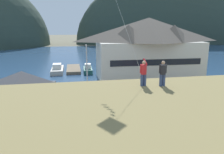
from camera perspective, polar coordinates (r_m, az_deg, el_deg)
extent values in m
plane|color=#66604C|center=(22.88, 5.76, -13.71)|extent=(600.00, 600.00, 0.00)
cube|color=slate|center=(27.25, 2.79, -8.98)|extent=(40.00, 20.00, 0.10)
cube|color=navy|center=(80.42, -6.31, 5.74)|extent=(360.00, 84.00, 0.03)
ellipsoid|color=#2D3D33|center=(154.89, 15.51, 8.89)|extent=(130.01, 48.03, 93.48)
cube|color=beige|center=(43.92, 9.55, 4.47)|extent=(20.32, 10.61, 7.62)
cube|color=black|center=(39.10, 11.98, 3.87)|extent=(17.09, 0.44, 1.10)
pyramid|color=#60564C|center=(43.44, 9.86, 12.46)|extent=(21.55, 11.65, 4.59)
pyramid|color=#60564C|center=(40.46, 4.47, 11.62)|extent=(5.72, 5.72, 3.21)
pyramid|color=#60564C|center=(43.51, 16.36, 11.25)|extent=(5.72, 5.72, 3.21)
cube|color=#474C56|center=(26.43, -22.50, -6.39)|extent=(6.94, 5.85, 3.86)
pyramid|color=#47474C|center=(25.67, -23.04, -0.45)|extent=(7.51, 6.42, 1.77)
cube|color=black|center=(24.40, -24.36, -9.64)|extent=(1.10, 0.21, 2.70)
cube|color=#70604C|center=(53.00, -10.33, 2.12)|extent=(3.20, 10.39, 0.70)
cube|color=#A8A399|center=(51.52, -14.44, 1.72)|extent=(2.75, 8.41, 0.90)
cube|color=#B7B2A8|center=(51.42, -14.48, 2.29)|extent=(2.67, 8.16, 0.16)
cube|color=silver|center=(50.69, -14.55, 2.86)|extent=(1.90, 2.53, 1.10)
cube|color=#23564C|center=(50.06, -6.53, 1.72)|extent=(2.13, 6.12, 0.90)
cube|color=#33665B|center=(49.96, -6.55, 2.32)|extent=(2.06, 5.93, 0.16)
cube|color=silver|center=(49.39, -6.54, 2.94)|extent=(1.41, 1.86, 1.10)
cube|color=#9EA3A8|center=(34.26, 23.74, -4.07)|extent=(4.35, 2.18, 0.80)
cube|color=gray|center=(33.99, 23.64, -2.88)|extent=(2.24, 1.79, 0.70)
cube|color=black|center=(34.00, 23.63, -2.93)|extent=(2.28, 1.82, 0.32)
cylinder|color=black|center=(34.31, 26.42, -5.02)|extent=(0.66, 0.28, 0.64)
cylinder|color=black|center=(35.80, 24.90, -4.14)|extent=(0.66, 0.28, 0.64)
cylinder|color=black|center=(32.97, 22.35, -5.32)|extent=(0.66, 0.28, 0.64)
cylinder|color=black|center=(34.52, 20.97, -4.39)|extent=(0.66, 0.28, 0.64)
cube|color=slate|center=(24.05, 6.28, -10.18)|extent=(4.25, 1.92, 0.80)
cube|color=#5B5B5F|center=(23.80, 6.67, -8.49)|extent=(2.14, 1.66, 0.70)
cube|color=black|center=(23.82, 6.67, -8.57)|extent=(2.19, 1.69, 0.32)
cylinder|color=black|center=(24.73, 2.58, -10.44)|extent=(0.65, 0.24, 0.64)
cylinder|color=black|center=(23.10, 3.51, -12.23)|extent=(0.65, 0.24, 0.64)
cylinder|color=black|center=(25.38, 8.73, -9.94)|extent=(0.65, 0.24, 0.64)
cylinder|color=black|center=(23.80, 10.08, -11.63)|extent=(0.65, 0.24, 0.64)
cube|color=silver|center=(28.21, -1.79, -6.51)|extent=(4.29, 2.02, 0.80)
cube|color=beige|center=(27.95, -2.11, -5.08)|extent=(2.18, 1.71, 0.70)
cube|color=black|center=(27.96, -2.11, -5.14)|extent=(2.22, 1.74, 0.32)
cylinder|color=black|center=(27.66, 1.25, -7.80)|extent=(0.65, 0.25, 0.64)
cylinder|color=black|center=(29.36, 0.70, -6.53)|extent=(0.65, 0.25, 0.64)
cylinder|color=black|center=(27.40, -4.46, -8.05)|extent=(0.65, 0.25, 0.64)
cylinder|color=black|center=(29.11, -4.67, -6.75)|extent=(0.65, 0.25, 0.64)
cube|color=red|center=(26.26, 22.18, -9.06)|extent=(4.28, 1.99, 0.80)
cube|color=#B11A15|center=(26.07, 22.61, -7.50)|extent=(2.17, 1.70, 0.70)
cube|color=black|center=(26.08, 22.61, -7.57)|extent=(2.22, 1.73, 0.32)
cylinder|color=black|center=(26.52, 18.52, -9.47)|extent=(0.65, 0.25, 0.64)
cylinder|color=black|center=(25.03, 20.40, -11.00)|extent=(0.65, 0.25, 0.64)
cylinder|color=black|center=(27.81, 23.63, -8.85)|extent=(0.65, 0.25, 0.64)
cylinder|color=black|center=(26.39, 25.71, -10.24)|extent=(0.65, 0.25, 0.64)
cube|color=black|center=(21.91, -4.26, -12.56)|extent=(4.34, 2.15, 0.80)
cube|color=black|center=(21.57, -4.70, -10.81)|extent=(2.23, 1.77, 0.70)
cube|color=black|center=(21.58, -4.69, -10.89)|extent=(2.27, 1.81, 0.32)
cylinder|color=black|center=(21.57, -0.08, -14.16)|extent=(0.66, 0.27, 0.64)
cylinder|color=black|center=(23.16, -1.32, -12.14)|extent=(0.66, 0.27, 0.64)
cylinder|color=black|center=(21.09, -7.50, -14.95)|extent=(0.66, 0.27, 0.64)
cylinder|color=black|center=(22.71, -8.18, -12.81)|extent=(0.66, 0.27, 0.64)
cube|color=slate|center=(30.78, 14.07, -5.21)|extent=(4.23, 1.87, 0.80)
cube|color=#5B5B5F|center=(30.50, 13.89, -3.90)|extent=(2.13, 1.64, 0.70)
cube|color=black|center=(30.51, 13.89, -3.96)|extent=(2.17, 1.67, 0.32)
cylinder|color=black|center=(30.75, 17.07, -6.21)|extent=(0.64, 0.23, 0.64)
cylinder|color=black|center=(32.27, 15.53, -5.19)|extent=(0.64, 0.23, 0.64)
cylinder|color=black|center=(29.57, 12.38, -6.71)|extent=(0.64, 0.23, 0.64)
cylinder|color=black|center=(31.16, 11.02, -5.60)|extent=(0.64, 0.23, 0.64)
cylinder|color=#ADADB2|center=(30.75, -6.74, 1.26)|extent=(0.16, 0.16, 7.83)
cube|color=#4C4C51|center=(30.55, -6.98, 8.41)|extent=(0.24, 0.70, 0.20)
cylinder|color=#384770|center=(14.63, 8.04, -0.82)|extent=(0.20, 0.20, 0.82)
cylinder|color=#384770|center=(14.73, 8.82, -0.76)|extent=(0.20, 0.20, 0.82)
cylinder|color=red|center=(14.52, 8.52, 2.00)|extent=(0.40, 0.40, 0.64)
sphere|color=tan|center=(14.44, 8.59, 3.87)|extent=(0.24, 0.24, 0.24)
cylinder|color=red|center=(14.67, 8.94, 4.09)|extent=(0.17, 0.56, 0.43)
cylinder|color=red|center=(14.42, 7.74, 2.23)|extent=(0.11, 0.11, 0.60)
cylinder|color=#384770|center=(14.83, 13.00, -0.85)|extent=(0.20, 0.20, 0.82)
cylinder|color=#384770|center=(14.92, 13.77, -0.81)|extent=(0.20, 0.20, 0.82)
cylinder|color=#232328|center=(14.72, 13.53, 1.93)|extent=(0.40, 0.40, 0.64)
sphere|color=tan|center=(14.64, 13.64, 3.77)|extent=(0.24, 0.24, 0.24)
cylinder|color=#232328|center=(14.62, 12.76, 2.18)|extent=(0.11, 0.11, 0.60)
cylinder|color=#232328|center=(14.80, 14.33, 2.22)|extent=(0.11, 0.11, 0.60)
cylinder|color=silver|center=(16.61, 2.33, 16.74)|extent=(2.57, 4.93, 9.91)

